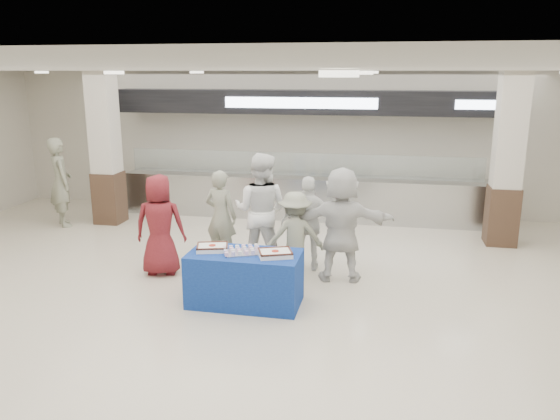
% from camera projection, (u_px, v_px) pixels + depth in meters
% --- Properties ---
extents(ground, '(14.00, 14.00, 0.00)m').
position_uv_depth(ground, '(238.00, 322.00, 7.14)').
color(ground, beige).
rests_on(ground, ground).
extents(serving_line, '(8.70, 0.85, 2.80)m').
position_uv_depth(serving_line, '(302.00, 166.00, 11.99)').
color(serving_line, '#AFB2B6').
rests_on(serving_line, ground).
extents(column_left, '(0.55, 0.55, 3.20)m').
position_uv_depth(column_left, '(106.00, 152.00, 11.50)').
color(column_left, '#372419').
rests_on(column_left, ground).
extents(column_right, '(0.55, 0.55, 3.20)m').
position_uv_depth(column_right, '(507.00, 164.00, 10.02)').
color(column_right, '#372419').
rests_on(column_right, ground).
extents(display_table, '(1.56, 0.80, 0.75)m').
position_uv_depth(display_table, '(245.00, 279.00, 7.62)').
color(display_table, navy).
rests_on(display_table, ground).
extents(sheet_cake_left, '(0.50, 0.44, 0.09)m').
position_uv_depth(sheet_cake_left, '(212.00, 247.00, 7.64)').
color(sheet_cake_left, white).
rests_on(sheet_cake_left, display_table).
extents(sheet_cake_right, '(0.53, 0.47, 0.09)m').
position_uv_depth(sheet_cake_right, '(275.00, 253.00, 7.39)').
color(sheet_cake_right, white).
rests_on(sheet_cake_right, display_table).
extents(cupcake_tray, '(0.55, 0.49, 0.07)m').
position_uv_depth(cupcake_tray, '(242.00, 251.00, 7.52)').
color(cupcake_tray, '#ACACB1').
rests_on(cupcake_tray, display_table).
extents(civilian_maroon, '(0.87, 0.65, 1.63)m').
position_uv_depth(civilian_maroon, '(160.00, 225.00, 8.66)').
color(civilian_maroon, maroon).
rests_on(civilian_maroon, ground).
extents(soldier_a, '(0.65, 0.51, 1.59)m').
position_uv_depth(soldier_a, '(221.00, 216.00, 9.27)').
color(soldier_a, gray).
rests_on(soldier_a, ground).
extents(chef_tall, '(1.01, 0.82, 1.92)m').
position_uv_depth(chef_tall, '(261.00, 211.00, 8.97)').
color(chef_tall, white).
rests_on(chef_tall, ground).
extents(chef_short, '(0.94, 0.44, 1.56)m').
position_uv_depth(chef_short, '(309.00, 224.00, 8.86)').
color(chef_short, white).
rests_on(chef_short, ground).
extents(soldier_b, '(1.02, 0.75, 1.40)m').
position_uv_depth(soldier_b, '(295.00, 236.00, 8.48)').
color(soldier_b, gray).
rests_on(soldier_b, ground).
extents(civilian_white, '(1.72, 0.71, 1.80)m').
position_uv_depth(civilian_white, '(341.00, 224.00, 8.39)').
color(civilian_white, silver).
rests_on(civilian_white, ground).
extents(soldier_bg, '(0.80, 0.80, 1.87)m').
position_uv_depth(soldier_bg, '(61.00, 182.00, 11.41)').
color(soldier_bg, gray).
rests_on(soldier_bg, ground).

